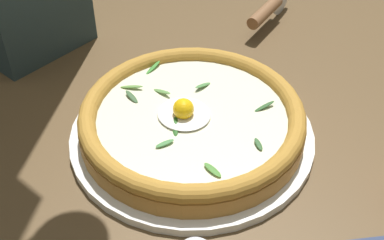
% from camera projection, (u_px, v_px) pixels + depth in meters
% --- Properties ---
extents(ground_plane, '(2.40, 2.40, 0.03)m').
position_uv_depth(ground_plane, '(199.00, 126.00, 0.74)').
color(ground_plane, brown).
rests_on(ground_plane, ground).
extents(pizza_plate, '(0.33, 0.33, 0.01)m').
position_uv_depth(pizza_plate, '(192.00, 134.00, 0.70)').
color(pizza_plate, white).
rests_on(pizza_plate, ground).
extents(pizza, '(0.30, 0.30, 0.06)m').
position_uv_depth(pizza, '(192.00, 119.00, 0.68)').
color(pizza, '#B27A34').
rests_on(pizza, pizza_plate).
extents(pizza_cutter, '(0.03, 0.15, 0.07)m').
position_uv_depth(pizza_cutter, '(269.00, 8.00, 0.90)').
color(pizza_cutter, silver).
rests_on(pizza_cutter, ground).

